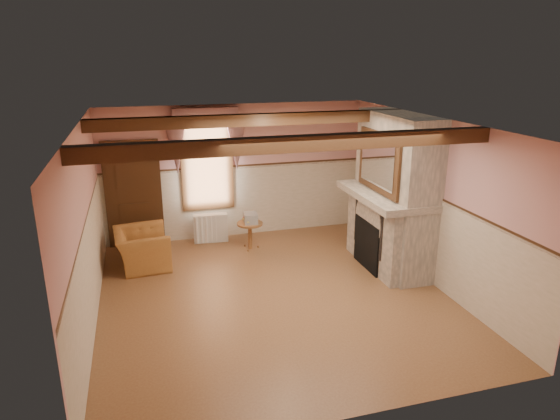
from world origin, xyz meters
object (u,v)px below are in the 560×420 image
object	(u,v)px
mantel_clock	(367,176)
oil_lamp	(376,179)
bowl	(387,190)
side_table	(250,236)
radiator	(211,228)
armchair	(142,249)

from	to	relation	value
mantel_clock	oil_lamp	world-z (taller)	oil_lamp
bowl	oil_lamp	bearing A→B (deg)	90.00
bowl	oil_lamp	xyz separation A→B (m)	(0.00, 0.46, 0.10)
side_table	radiator	world-z (taller)	radiator
side_table	radiator	bearing A→B (deg)	139.32
oil_lamp	side_table	bearing A→B (deg)	153.42
side_table	mantel_clock	distance (m)	2.59
side_table	bowl	xyz separation A→B (m)	(2.16, -1.54, 1.18)
armchair	mantel_clock	bearing A→B (deg)	-99.45
radiator	oil_lamp	world-z (taller)	oil_lamp
bowl	armchair	bearing A→B (deg)	163.85
bowl	oil_lamp	size ratio (longest dim) A/B	1.13
side_table	bowl	world-z (taller)	bowl
radiator	oil_lamp	xyz separation A→B (m)	(2.86, -1.68, 1.26)
armchair	bowl	xyz separation A→B (m)	(4.26, -1.23, 1.11)
side_table	oil_lamp	world-z (taller)	oil_lamp
side_table	oil_lamp	xyz separation A→B (m)	(2.16, -1.08, 1.29)
bowl	oil_lamp	world-z (taller)	oil_lamp
radiator	oil_lamp	bearing A→B (deg)	-26.12
side_table	oil_lamp	distance (m)	2.74
armchair	mantel_clock	xyz separation A→B (m)	(4.26, -0.39, 1.17)
mantel_clock	bowl	bearing A→B (deg)	-90.00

